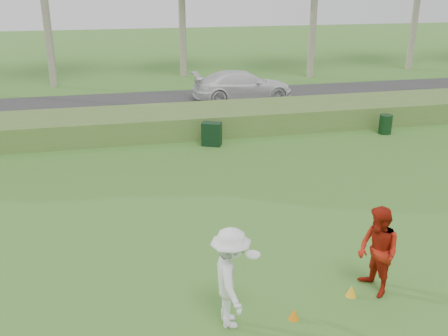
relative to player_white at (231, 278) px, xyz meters
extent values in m
plane|color=#366F25|center=(0.93, 0.59, -0.97)|extent=(120.00, 120.00, 0.00)
cube|color=#4B712D|center=(0.93, 12.59, -0.52)|extent=(80.00, 3.00, 0.90)
cube|color=#2D2D2D|center=(0.93, 17.59, -0.94)|extent=(80.00, 6.00, 0.06)
imported|color=white|center=(0.00, 0.00, 0.00)|extent=(0.79, 1.29, 1.93)
cylinder|color=white|center=(0.40, 0.00, 0.43)|extent=(0.27, 0.27, 0.03)
imported|color=#A41D0E|center=(3.07, 0.31, -0.04)|extent=(0.81, 0.98, 1.86)
cone|color=orange|center=(1.18, -0.16, -0.85)|extent=(0.20, 0.20, 0.22)
cone|color=#FFB01A|center=(2.56, 0.28, -0.85)|extent=(0.22, 0.22, 0.24)
cube|color=black|center=(1.79, 10.46, -0.52)|extent=(0.84, 0.71, 0.89)
cylinder|color=black|center=(9.07, 10.40, -0.57)|extent=(0.55, 0.55, 0.79)
imported|color=white|center=(4.87, 17.42, -0.15)|extent=(5.18, 2.12, 1.50)
camera|label=1|loc=(-1.82, -7.40, 4.98)|focal=40.00mm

